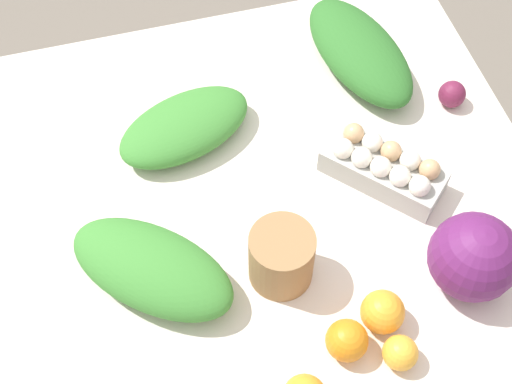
{
  "coord_description": "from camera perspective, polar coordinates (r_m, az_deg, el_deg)",
  "views": [
    {
      "loc": [
        -0.21,
        -0.77,
        1.98
      ],
      "look_at": [
        0.0,
        0.0,
        0.77
      ],
      "focal_mm": 50.0,
      "sensor_mm": 36.0,
      "label": 1
    }
  ],
  "objects": [
    {
      "name": "egg_carton",
      "position": [
        1.48,
        10.19,
        1.99
      ],
      "size": [
        0.25,
        0.26,
        0.09
      ],
      "rotation": [
        0.0,
        0.0,
        5.45
      ],
      "color": "#A8A8A3",
      "rests_on": "dining_table"
    },
    {
      "name": "greens_bunch_kale",
      "position": [
        1.35,
        -8.32,
        -6.06
      ],
      "size": [
        0.36,
        0.35,
        0.1
      ],
      "primitive_type": "ellipsoid",
      "rotation": [
        0.0,
        0.0,
        5.54
      ],
      "color": "#3D8433",
      "rests_on": "dining_table"
    },
    {
      "name": "greens_bunch_scallion",
      "position": [
        1.68,
        8.28,
        11.06
      ],
      "size": [
        0.24,
        0.39,
        0.1
      ],
      "primitive_type": "ellipsoid",
      "rotation": [
        0.0,
        0.0,
        4.91
      ],
      "color": "#2D6B28",
      "rests_on": "dining_table"
    },
    {
      "name": "orange_2",
      "position": [
        1.32,
        10.09,
        -9.43
      ],
      "size": [
        0.08,
        0.08,
        0.08
      ],
      "primitive_type": "sphere",
      "color": "orange",
      "rests_on": "dining_table"
    },
    {
      "name": "dining_table",
      "position": [
        1.55,
        0.0,
        -2.31
      ],
      "size": [
        1.2,
        1.08,
        0.75
      ],
      "color": "silver",
      "rests_on": "ground_plane"
    },
    {
      "name": "orange_1",
      "position": [
        1.31,
        11.46,
        -12.49
      ],
      "size": [
        0.06,
        0.06,
        0.06
      ],
      "primitive_type": "sphere",
      "color": "#F9A833",
      "rests_on": "dining_table"
    },
    {
      "name": "paper_bag",
      "position": [
        1.33,
        2.11,
        -5.22
      ],
      "size": [
        0.12,
        0.12,
        0.13
      ],
      "primitive_type": "cylinder",
      "color": "#997047",
      "rests_on": "dining_table"
    },
    {
      "name": "ground_plane",
      "position": [
        2.14,
        0.0,
        -11.37
      ],
      "size": [
        8.0,
        8.0,
        0.0
      ],
      "primitive_type": "plane",
      "color": "#70665B"
    },
    {
      "name": "greens_bunch_beet_tops",
      "position": [
        1.53,
        -5.73,
        5.23
      ],
      "size": [
        0.34,
        0.26,
        0.08
      ],
      "primitive_type": "ellipsoid",
      "rotation": [
        0.0,
        0.0,
        0.33
      ],
      "color": "#3D8433",
      "rests_on": "dining_table"
    },
    {
      "name": "orange_0",
      "position": [
        1.3,
        7.28,
        -11.7
      ],
      "size": [
        0.08,
        0.08,
        0.08
      ],
      "primitive_type": "sphere",
      "color": "orange",
      "rests_on": "dining_table"
    },
    {
      "name": "cabbage_purple",
      "position": [
        1.36,
        17.0,
        -4.99
      ],
      "size": [
        0.17,
        0.17,
        0.17
      ],
      "primitive_type": "sphere",
      "color": "#601E5B",
      "rests_on": "dining_table"
    },
    {
      "name": "beet_root",
      "position": [
        1.66,
        15.41,
        7.55
      ],
      "size": [
        0.06,
        0.06,
        0.06
      ],
      "primitive_type": "sphere",
      "color": "maroon",
      "rests_on": "dining_table"
    }
  ]
}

